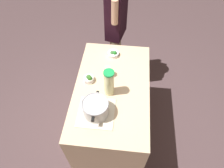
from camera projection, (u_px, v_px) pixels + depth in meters
The scene contains 9 objects.
ground_plane at pixel (112, 128), 2.84m from camera, with size 8.00×8.00×0.00m, color #4E3B3D.
counter_slab at pixel (112, 110), 2.47m from camera, with size 1.30×0.77×0.94m, color #D1B28D.
dish_cloth at pixel (96, 113), 1.91m from camera, with size 0.34×0.34×0.01m, color beige.
cooking_pot at pixel (96, 108), 1.84m from camera, with size 0.31×0.24×0.16m.
lemonade_pitcher at pixel (109, 83), 1.94m from camera, with size 0.10×0.10×0.30m.
mason_jar at pixel (108, 71), 2.14m from camera, with size 0.07×0.07×0.13m.
broccoli_bowl_front at pixel (113, 54), 2.36m from camera, with size 0.13×0.13×0.07m.
broccoli_bowl_center at pixel (89, 79), 2.12m from camera, with size 0.11×0.11×0.08m.
person_cook at pixel (116, 29), 2.72m from camera, with size 0.50×0.27×1.66m.
Camera 1 is at (-1.26, -0.13, 2.61)m, focal length 32.71 mm.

